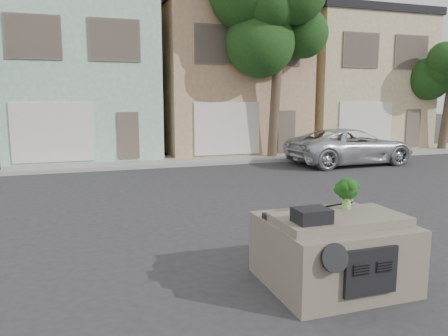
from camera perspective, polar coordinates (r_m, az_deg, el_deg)
ground_plane at (r=9.65m, az=4.17°, el=-7.92°), size 120.00×120.00×0.00m
sidewalk at (r=19.53m, az=-7.79°, el=0.92°), size 40.00×3.00×0.15m
townhouse_mint at (r=23.02m, az=-18.68°, el=10.99°), size 7.20×8.20×7.55m
townhouse_tan at (r=24.24m, az=-0.31°, el=11.34°), size 7.20×8.20×7.55m
townhouse_beige at (r=27.53m, az=14.96°, el=10.77°), size 7.20×8.20×7.55m
silver_pickup at (r=19.68m, az=16.09°, el=0.49°), size 5.65×2.78×1.54m
tree_near at (r=20.27m, az=6.74°, el=13.07°), size 4.40×4.00×8.50m
tree_far at (r=26.09m, az=27.20°, el=8.49°), size 3.20×3.00×6.00m
car_dashboard at (r=6.95m, az=13.96°, el=-10.16°), size 2.00×1.80×1.12m
instrument_hump at (r=6.18m, az=11.38°, el=-6.09°), size 0.48×0.38×0.20m
wiper_arm at (r=7.24m, az=14.40°, el=-4.68°), size 0.69×0.15×0.02m
broccoli at (r=7.02m, az=15.77°, el=-3.16°), size 0.56×0.56×0.50m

